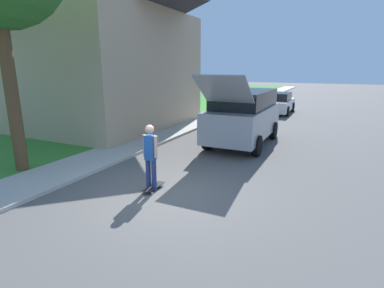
{
  "coord_description": "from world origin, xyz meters",
  "views": [
    {
      "loc": [
        3.6,
        -5.9,
        3.07
      ],
      "look_at": [
        -0.1,
        1.74,
        0.9
      ],
      "focal_mm": 28.0,
      "sensor_mm": 36.0,
      "label": 1
    }
  ],
  "objects": [
    {
      "name": "ground_plane",
      "position": [
        0.0,
        0.0,
        0.0
      ],
      "size": [
        120.0,
        120.0,
        0.0
      ],
      "primitive_type": "plane",
      "color": "#54514F"
    },
    {
      "name": "suv_parked",
      "position": [
        0.24,
        5.88,
        1.19
      ],
      "size": [
        2.14,
        5.48,
        2.87
      ],
      "color": "gray",
      "rests_on": "ground_plane"
    },
    {
      "name": "house",
      "position": [
        -8.28,
        6.64,
        4.64
      ],
      "size": [
        9.45,
        9.23,
        8.75
      ],
      "color": "tan",
      "rests_on": "lawn"
    },
    {
      "name": "sidewalk",
      "position": [
        -3.6,
        6.0,
        0.05
      ],
      "size": [
        1.8,
        80.0,
        0.1
      ],
      "color": "#ADA89E",
      "rests_on": "ground_plane"
    },
    {
      "name": "skateboard",
      "position": [
        -0.43,
        0.16,
        0.08
      ],
      "size": [
        0.23,
        0.76,
        0.1
      ],
      "color": "black",
      "rests_on": "ground_plane"
    },
    {
      "name": "car_down_street",
      "position": [
        -0.12,
        15.39,
        0.69
      ],
      "size": [
        1.93,
        4.15,
        1.41
      ],
      "color": "silver",
      "rests_on": "ground_plane"
    },
    {
      "name": "lawn",
      "position": [
        -8.0,
        6.0,
        0.04
      ],
      "size": [
        10.0,
        80.0,
        0.08
      ],
      "color": "#387F2D",
      "rests_on": "ground_plane"
    },
    {
      "name": "skateboarder",
      "position": [
        -0.49,
        0.14,
        0.95
      ],
      "size": [
        0.41,
        0.23,
        1.71
      ],
      "color": "navy",
      "rests_on": "ground_plane"
    }
  ]
}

